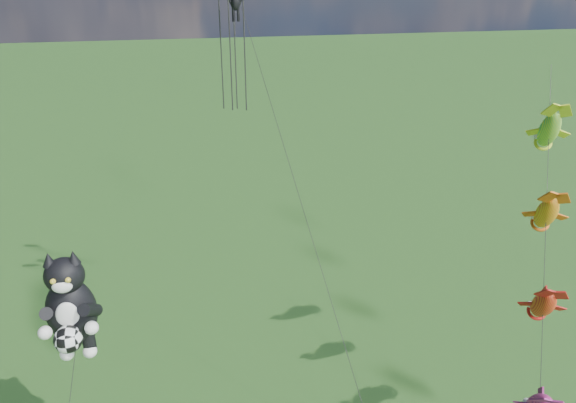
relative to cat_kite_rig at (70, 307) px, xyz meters
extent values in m
ellipsoid|color=black|center=(0.00, 0.20, -0.38)|extent=(2.90, 2.67, 3.41)
ellipsoid|color=black|center=(0.00, 0.10, 1.65)|extent=(2.30, 2.21, 1.73)
cone|color=black|center=(-0.53, 0.10, 2.55)|extent=(0.78, 0.78, 0.64)
cone|color=black|center=(0.53, 0.10, 2.55)|extent=(0.78, 0.78, 0.64)
ellipsoid|color=white|center=(0.00, -0.60, 1.49)|extent=(1.00, 0.76, 0.62)
ellipsoid|color=white|center=(0.00, -0.60, -0.06)|extent=(1.14, 0.78, 1.41)
sphere|color=gold|center=(-0.32, -0.67, 1.84)|extent=(0.26, 0.26, 0.26)
sphere|color=gold|center=(0.32, -0.67, 1.84)|extent=(0.26, 0.26, 0.26)
sphere|color=white|center=(-1.01, -0.92, -0.65)|extent=(0.64, 0.64, 0.64)
sphere|color=white|center=(1.01, -0.92, -0.65)|extent=(0.64, 0.64, 0.64)
sphere|color=white|center=(-0.53, 0.04, -2.67)|extent=(0.68, 0.68, 0.68)
sphere|color=white|center=(0.53, 0.04, -2.67)|extent=(0.68, 0.68, 0.68)
sphere|color=white|center=(0.00, -1.24, -0.91)|extent=(1.28, 1.28, 1.28)
cylinder|color=black|center=(21.63, -3.79, 0.98)|extent=(6.63, 14.40, 17.51)
ellipsoid|color=#E55719|center=(21.41, -4.27, 0.39)|extent=(1.97, 2.79, 2.76)
ellipsoid|color=yellow|center=(22.64, -1.58, 3.66)|extent=(1.97, 2.79, 2.76)
ellipsoid|color=green|center=(23.87, 1.10, 6.92)|extent=(1.97, 2.79, 2.76)
cylinder|color=black|center=(11.38, 2.78, 3.71)|extent=(5.36, 16.25, 22.98)
cylinder|color=black|center=(8.59, 7.74, 10.27)|extent=(0.08, 0.08, 7.02)
cylinder|color=black|center=(9.37, 7.74, 10.27)|extent=(0.08, 0.08, 7.02)
cylinder|color=black|center=(8.30, 10.89, 10.25)|extent=(0.08, 0.08, 8.36)
cylinder|color=black|center=(9.13, 10.89, 10.25)|extent=(0.08, 0.08, 8.36)
camera|label=1|loc=(6.10, -23.28, 15.12)|focal=35.00mm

